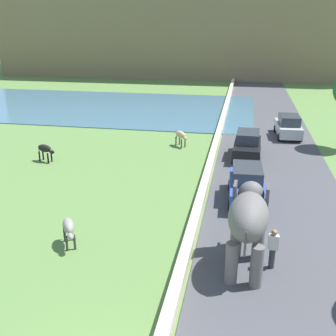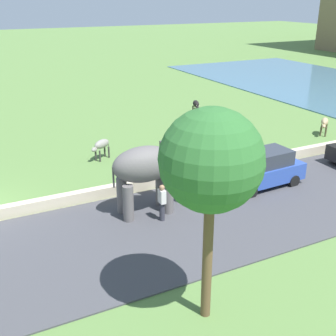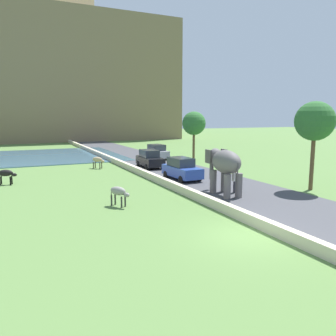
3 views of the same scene
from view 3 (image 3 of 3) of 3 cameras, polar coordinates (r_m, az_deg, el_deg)
name	(u,v)px [view 3 (image 3 of 3)]	position (r m, az deg, el deg)	size (l,w,h in m)	color
ground_plane	(247,236)	(15.19, 13.20, -11.20)	(220.00, 220.00, 0.00)	#567A3D
road_surface	(163,166)	(34.52, -0.80, 0.28)	(7.00, 120.00, 0.06)	#424247
barrier_wall	(135,169)	(31.26, -5.67, -0.21)	(0.40, 110.00, 0.54)	beige
hill_distant	(22,80)	(82.19, -23.43, 13.55)	(64.00, 28.00, 25.93)	#7F6B4C
fort_on_hill	(16,1)	(85.21, -24.31, 24.31)	(30.76, 8.00, 7.62)	#D6BC89
elephant	(224,164)	(22.07, 9.49, 0.60)	(1.55, 3.50, 2.99)	#605B5B
person_beside_elephant	(235,181)	(22.88, 11.25, -2.12)	(0.36, 0.22, 1.63)	#33333D
car_silver	(156,152)	(40.16, -2.04, 2.73)	(1.95, 4.08, 1.80)	#B7B7BC
car_blue	(182,169)	(27.33, 2.31, -0.14)	(1.93, 4.07, 1.80)	#2D4CA8
car_black	(150,159)	(33.59, -3.10, 1.53)	(1.91, 4.06, 1.80)	black
cow_tan	(98,160)	(33.92, -11.78, 1.32)	(1.16, 1.27, 1.15)	tan
cow_grey	(119,192)	(19.47, -8.31, -4.06)	(1.00, 1.36, 1.15)	gray
cow_black	(6,174)	(28.10, -25.69, -0.89)	(1.42, 0.78, 1.15)	black
tree_near	(315,122)	(25.26, 23.56, 7.19)	(2.69, 2.69, 6.14)	brown
tree_far	(194,124)	(39.49, 4.41, 7.50)	(2.72, 2.72, 5.66)	brown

